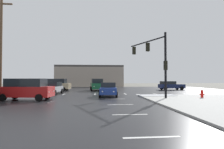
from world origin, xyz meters
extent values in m
plane|color=slate|center=(0.00, 0.00, 0.00)|extent=(120.00, 120.00, 0.00)
cube|color=#232326|center=(0.00, 0.00, 0.01)|extent=(44.00, 44.00, 0.02)
cube|color=white|center=(5.00, -4.00, 0.17)|extent=(4.00, 1.60, 0.06)
cube|color=silver|center=(0.00, -18.00, 0.02)|extent=(2.00, 0.15, 0.01)
cube|color=silver|center=(0.00, -14.00, 0.02)|extent=(2.00, 0.15, 0.01)
cube|color=silver|center=(0.00, -10.00, 0.02)|extent=(2.00, 0.15, 0.01)
cube|color=silver|center=(0.00, -6.00, 0.02)|extent=(2.00, 0.15, 0.01)
cube|color=silver|center=(0.00, -2.00, 0.02)|extent=(2.00, 0.15, 0.01)
cube|color=silver|center=(0.00, 2.00, 0.02)|extent=(2.00, 0.15, 0.01)
cube|color=silver|center=(0.00, 6.00, 0.02)|extent=(2.00, 0.15, 0.01)
cube|color=silver|center=(0.00, 10.00, 0.02)|extent=(2.00, 0.15, 0.01)
cube|color=silver|center=(0.00, 14.00, 0.02)|extent=(2.00, 0.15, 0.01)
cube|color=silver|center=(0.00, 18.00, 0.02)|extent=(2.00, 0.15, 0.01)
cube|color=silver|center=(-10.00, 0.00, 0.02)|extent=(0.15, 2.00, 0.01)
cube|color=silver|center=(-6.00, 0.00, 0.02)|extent=(0.15, 2.00, 0.01)
cube|color=silver|center=(-2.00, 0.00, 0.02)|extent=(0.15, 2.00, 0.01)
cube|color=silver|center=(2.00, 0.00, 0.02)|extent=(0.15, 2.00, 0.01)
cube|color=silver|center=(6.00, 0.00, 0.02)|extent=(0.15, 2.00, 0.01)
cube|color=silver|center=(10.00, 0.00, 0.02)|extent=(0.15, 2.00, 0.01)
cube|color=silver|center=(14.00, 0.00, 0.02)|extent=(0.15, 2.00, 0.01)
cube|color=silver|center=(3.50, -4.00, 0.02)|extent=(0.45, 7.00, 0.01)
cylinder|color=black|center=(4.93, -6.68, 3.38)|extent=(0.22, 0.22, 6.48)
cylinder|color=black|center=(3.81, -3.74, 6.22)|extent=(2.37, 5.94, 0.14)
cube|color=black|center=(3.92, -4.03, 5.60)|extent=(0.44, 0.39, 0.95)
sphere|color=#19D833|center=(3.87, -3.88, 5.88)|extent=(0.20, 0.20, 0.20)
cube|color=black|center=(2.92, -1.38, 5.60)|extent=(0.44, 0.39, 0.95)
sphere|color=#19D833|center=(2.86, -1.23, 5.88)|extent=(0.20, 0.20, 0.20)
cube|color=black|center=(4.93, -6.68, 3.34)|extent=(0.28, 0.36, 0.90)
cylinder|color=red|center=(8.78, -6.48, 0.44)|extent=(0.26, 0.26, 0.60)
sphere|color=red|center=(8.78, -6.48, 0.81)|extent=(0.25, 0.25, 0.25)
cylinder|color=red|center=(8.60, -6.48, 0.47)|extent=(0.12, 0.11, 0.11)
cylinder|color=red|center=(8.96, -6.48, 0.47)|extent=(0.12, 0.11, 0.11)
cube|color=gray|center=(-3.54, 28.08, 2.60)|extent=(18.12, 8.00, 5.20)
cube|color=#3F3D3A|center=(-3.54, 28.08, 5.45)|extent=(18.12, 8.00, 0.50)
cube|color=#141E47|center=(11.94, 8.43, 0.70)|extent=(4.54, 1.89, 0.70)
cube|color=black|center=(11.27, 8.41, 1.33)|extent=(2.51, 1.71, 0.55)
cylinder|color=black|center=(13.45, 9.36, 0.35)|extent=(0.66, 0.23, 0.66)
cylinder|color=black|center=(13.49, 7.56, 0.35)|extent=(0.66, 0.23, 0.66)
cylinder|color=black|center=(10.40, 9.30, 0.35)|extent=(0.66, 0.23, 0.66)
cylinder|color=black|center=(10.43, 7.50, 0.35)|extent=(0.66, 0.23, 0.66)
sphere|color=white|center=(14.13, 9.05, 0.70)|extent=(0.18, 0.18, 0.18)
sphere|color=white|center=(14.16, 7.90, 0.70)|extent=(0.18, 0.18, 0.18)
cube|color=navy|center=(-0.47, -3.01, 0.70)|extent=(2.12, 4.62, 0.70)
cube|color=black|center=(-0.42, -2.34, 1.33)|extent=(1.83, 2.59, 0.55)
cylinder|color=black|center=(0.32, -4.61, 0.35)|extent=(0.27, 0.67, 0.66)
cylinder|color=black|center=(-1.48, -4.48, 0.35)|extent=(0.27, 0.67, 0.66)
cylinder|color=black|center=(0.54, -1.55, 0.35)|extent=(0.27, 0.67, 0.66)
cylinder|color=black|center=(-1.26, -1.42, 0.35)|extent=(0.27, 0.67, 0.66)
sphere|color=white|center=(-0.05, -5.25, 0.70)|extent=(0.18, 0.18, 0.18)
sphere|color=white|center=(-1.20, -5.17, 0.70)|extent=(0.18, 0.18, 0.18)
cube|color=#B7BABF|center=(-7.59, 0.28, 0.70)|extent=(2.20, 4.65, 0.70)
cube|color=black|center=(-7.53, 0.95, 1.33)|extent=(1.88, 2.62, 0.55)
cylinder|color=black|center=(-6.84, -1.33, 0.35)|extent=(0.28, 0.68, 0.66)
cylinder|color=black|center=(-8.63, -1.17, 0.35)|extent=(0.28, 0.68, 0.66)
cylinder|color=black|center=(-6.56, 1.72, 0.35)|extent=(0.28, 0.68, 0.66)
cylinder|color=black|center=(-8.35, 1.88, 0.35)|extent=(0.28, 0.68, 0.66)
sphere|color=white|center=(-7.22, -1.97, 0.70)|extent=(0.18, 0.18, 0.18)
sphere|color=white|center=(-8.37, -1.86, 0.70)|extent=(0.18, 0.18, 0.18)
cube|color=#195933|center=(-1.72, 7.71, 0.82)|extent=(2.31, 4.93, 0.95)
cube|color=black|center=(-1.72, 7.71, 1.67)|extent=(2.04, 3.49, 0.75)
cylinder|color=black|center=(-0.62, 6.15, 0.35)|extent=(0.27, 0.67, 0.66)
cylinder|color=black|center=(-2.56, 6.00, 0.35)|extent=(0.27, 0.67, 0.66)
cylinder|color=black|center=(-0.87, 9.41, 0.35)|extent=(0.27, 0.67, 0.66)
cylinder|color=black|center=(-2.81, 9.26, 0.35)|extent=(0.27, 0.67, 0.66)
sphere|color=white|center=(-0.92, 5.41, 0.82)|extent=(0.18, 0.18, 0.18)
sphere|color=white|center=(-2.16, 5.31, 0.82)|extent=(0.18, 0.18, 0.18)
cube|color=#B21919|center=(-8.42, -6.21, 0.82)|extent=(5.00, 2.50, 0.95)
cube|color=black|center=(-8.42, -6.21, 1.67)|extent=(3.55, 2.18, 0.75)
cylinder|color=black|center=(-6.69, -5.43, 0.35)|extent=(0.68, 0.30, 0.66)
cylinder|color=black|center=(-6.92, -7.37, 0.35)|extent=(0.68, 0.30, 0.66)
cylinder|color=black|center=(-9.93, -5.05, 0.35)|extent=(0.68, 0.30, 0.66)
cylinder|color=black|center=(-10.16, -6.98, 0.35)|extent=(0.68, 0.30, 0.66)
sphere|color=white|center=(-6.02, -5.86, 0.82)|extent=(0.18, 0.18, 0.18)
sphere|color=white|center=(-6.16, -7.10, 0.82)|extent=(0.18, 0.18, 0.18)
cube|color=tan|center=(-8.60, 7.35, 0.82)|extent=(4.98, 2.46, 0.95)
cube|color=black|center=(-8.60, 7.35, 1.67)|extent=(3.54, 2.15, 0.75)
cylinder|color=black|center=(-10.33, 6.56, 0.35)|extent=(0.68, 0.29, 0.66)
cylinder|color=black|center=(-10.12, 8.50, 0.35)|extent=(0.68, 0.29, 0.66)
cylinder|color=black|center=(-7.08, 6.21, 0.35)|extent=(0.68, 0.29, 0.66)
cylinder|color=black|center=(-6.87, 8.15, 0.35)|extent=(0.68, 0.29, 0.66)
sphere|color=white|center=(-11.00, 6.99, 0.82)|extent=(0.18, 0.18, 0.18)
sphere|color=white|center=(-10.87, 8.23, 0.82)|extent=(0.18, 0.18, 0.18)
cylinder|color=brown|center=(-11.79, -4.14, 5.35)|extent=(0.28, 0.28, 10.70)
cube|color=brown|center=(-11.79, -4.14, 9.90)|extent=(2.20, 0.14, 0.14)
camera|label=1|loc=(-1.91, -24.15, 2.01)|focal=29.45mm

